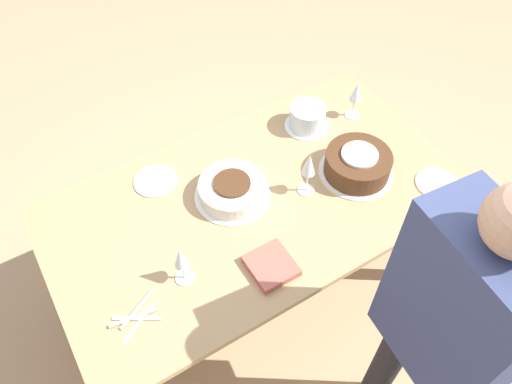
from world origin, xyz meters
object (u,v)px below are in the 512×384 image
(cake_center_white, at_px, (232,190))
(wine_glass_extra, at_px, (181,260))
(cake_front_chocolate, at_px, (358,164))
(wine_glass_far, at_px, (356,94))
(wine_glass_near, at_px, (309,166))
(person_cutting, at_px, (447,328))
(cake_back_decorated, at_px, (307,118))

(cake_center_white, bearing_deg, wine_glass_extra, -144.38)
(cake_front_chocolate, bearing_deg, wine_glass_far, 54.10)
(cake_center_white, height_order, wine_glass_far, wine_glass_far)
(wine_glass_far, bearing_deg, cake_front_chocolate, -125.90)
(cake_center_white, relative_size, wine_glass_near, 1.47)
(wine_glass_extra, height_order, person_cutting, person_cutting)
(wine_glass_near, relative_size, wine_glass_far, 1.15)
(cake_back_decorated, xyz_separation_m, wine_glass_near, (-0.23, -0.32, 0.10))
(cake_front_chocolate, xyz_separation_m, person_cutting, (-0.30, -0.75, 0.15))
(wine_glass_far, distance_m, wine_glass_extra, 1.13)
(person_cutting, bearing_deg, cake_center_white, 19.02)
(cake_front_chocolate, xyz_separation_m, wine_glass_near, (-0.24, 0.03, 0.10))
(cake_back_decorated, xyz_separation_m, wine_glass_far, (0.23, -0.05, 0.07))
(cake_front_chocolate, bearing_deg, wine_glass_extra, -174.73)
(cake_center_white, xyz_separation_m, cake_back_decorated, (0.50, 0.18, 0.02))
(cake_center_white, xyz_separation_m, wine_glass_near, (0.28, -0.13, 0.11))
(cake_center_white, bearing_deg, wine_glass_far, 10.23)
(person_cutting, bearing_deg, wine_glass_near, 1.45)
(cake_center_white, distance_m, wine_glass_extra, 0.43)
(cake_front_chocolate, distance_m, wine_glass_extra, 0.86)
(wine_glass_near, relative_size, wine_glass_extra, 1.15)
(cake_center_white, distance_m, wine_glass_far, 0.75)
(wine_glass_extra, bearing_deg, wine_glass_far, 19.32)
(cake_center_white, xyz_separation_m, person_cutting, (0.22, -0.92, 0.16))
(cake_center_white, distance_m, person_cutting, 0.95)
(cake_front_chocolate, xyz_separation_m, wine_glass_extra, (-0.85, -0.08, 0.07))
(cake_front_chocolate, relative_size, cake_back_decorated, 1.56)
(cake_front_chocolate, bearing_deg, person_cutting, -111.48)
(cake_back_decorated, distance_m, person_cutting, 1.14)
(wine_glass_extra, bearing_deg, cake_back_decorated, 26.88)
(cake_center_white, relative_size, person_cutting, 0.20)
(wine_glass_far, xyz_separation_m, person_cutting, (-0.51, -1.05, 0.07))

